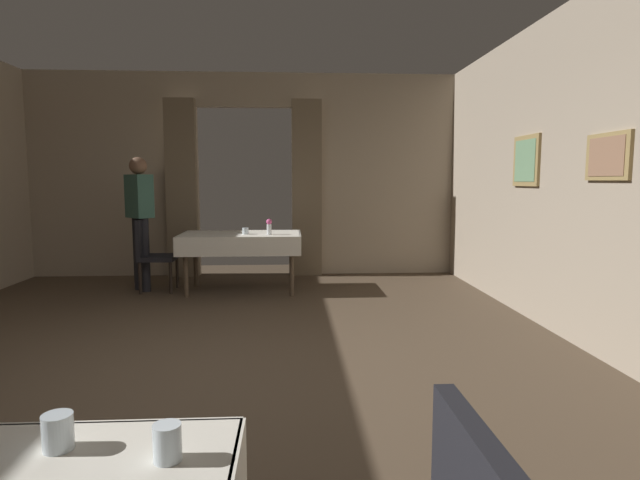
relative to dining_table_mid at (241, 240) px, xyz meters
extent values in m
plane|color=#4C3D2D|center=(-0.04, -2.96, -0.66)|extent=(10.08, 10.08, 0.00)
cube|color=gray|center=(3.16, -2.96, 0.84)|extent=(0.12, 8.40, 3.00)
cube|color=#997F4C|center=(3.09, -2.76, 0.94)|extent=(0.03, 0.55, 0.37)
cube|color=#8C664C|center=(3.07, -2.76, 0.94)|extent=(0.01, 0.45, 0.30)
cube|color=#997F4C|center=(3.09, -1.36, 0.96)|extent=(0.03, 0.56, 0.52)
cube|color=#668C66|center=(3.07, -1.36, 0.96)|extent=(0.01, 0.46, 0.43)
cube|color=gray|center=(-1.99, 1.24, 0.84)|extent=(2.50, 0.12, 3.00)
cube|color=gray|center=(1.91, 1.24, 0.84)|extent=(2.50, 0.12, 3.00)
cube|color=gray|center=(-0.04, 1.24, 2.09)|extent=(1.40, 0.12, 0.50)
cube|color=#70604C|center=(-0.96, 1.10, 0.64)|extent=(0.44, 0.14, 2.60)
cube|color=#70604C|center=(0.88, 1.10, 0.64)|extent=(0.44, 0.14, 2.60)
cube|color=silver|center=(-0.17, -5.25, -0.06)|extent=(1.33, 0.02, 0.30)
cylinder|color=#4C3D2D|center=(-0.65, -0.33, -0.31)|extent=(0.06, 0.06, 0.71)
cylinder|color=#4C3D2D|center=(0.65, -0.33, -0.31)|extent=(0.06, 0.06, 0.71)
cylinder|color=#4C3D2D|center=(-0.65, 0.33, -0.31)|extent=(0.06, 0.06, 0.71)
cylinder|color=#4C3D2D|center=(0.65, 0.33, -0.31)|extent=(0.06, 0.06, 0.71)
cube|color=#4C3D2D|center=(0.00, 0.00, 0.06)|extent=(1.45, 0.82, 0.03)
cube|color=silver|center=(0.00, 0.00, 0.08)|extent=(1.51, 0.88, 0.01)
cube|color=silver|center=(0.00, -0.44, -0.03)|extent=(1.51, 0.02, 0.24)
cube|color=silver|center=(0.00, 0.44, -0.03)|extent=(1.51, 0.02, 0.24)
cube|color=silver|center=(-0.76, 0.00, -0.03)|extent=(0.02, 0.88, 0.24)
cube|color=silver|center=(0.76, 0.00, -0.03)|extent=(0.02, 0.88, 0.24)
cylinder|color=black|center=(-0.88, 0.25, -0.45)|extent=(0.04, 0.04, 0.42)
cylinder|color=black|center=(-0.88, -0.13, -0.45)|extent=(0.04, 0.04, 0.42)
cylinder|color=black|center=(-1.26, 0.25, -0.45)|extent=(0.04, 0.04, 0.42)
cylinder|color=black|center=(-1.26, -0.13, -0.45)|extent=(0.04, 0.04, 0.42)
cube|color=black|center=(-1.07, 0.06, -0.23)|extent=(0.44, 0.44, 0.06)
cube|color=black|center=(-1.27, 0.06, 0.03)|extent=(0.05, 0.42, 0.48)
cylinder|color=silver|center=(0.05, -5.40, 0.13)|extent=(0.08, 0.08, 0.09)
cylinder|color=silver|center=(0.34, -5.47, 0.13)|extent=(0.07, 0.07, 0.09)
cylinder|color=silver|center=(0.37, -0.19, 0.15)|extent=(0.06, 0.06, 0.13)
sphere|color=#D84C8C|center=(0.37, -0.19, 0.25)|extent=(0.07, 0.07, 0.07)
cylinder|color=silver|center=(0.07, -0.11, 0.13)|extent=(0.08, 0.08, 0.08)
cylinder|color=black|center=(-1.23, 0.03, -0.19)|extent=(0.12, 0.12, 0.95)
cylinder|color=black|center=(-1.35, 0.16, -0.19)|extent=(0.12, 0.12, 0.95)
cube|color=#33594C|center=(-1.29, 0.10, 0.56)|extent=(0.41, 0.41, 0.55)
sphere|color=brown|center=(-1.29, 0.10, 0.95)|extent=(0.22, 0.22, 0.22)
camera|label=1|loc=(0.64, -6.68, 0.76)|focal=29.21mm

